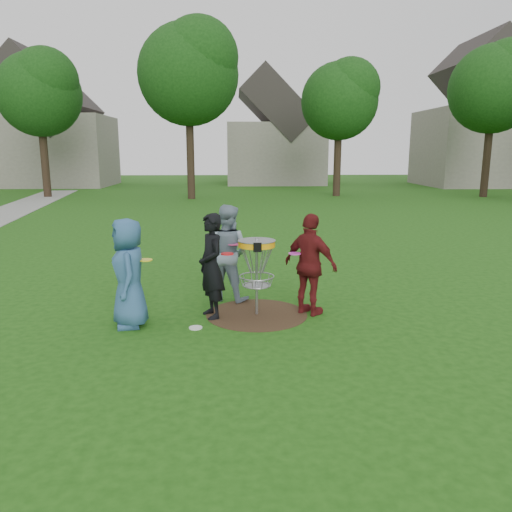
{
  "coord_description": "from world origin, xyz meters",
  "views": [
    {
      "loc": [
        -0.35,
        -8.45,
        2.87
      ],
      "look_at": [
        0.0,
        0.3,
        1.0
      ],
      "focal_mm": 35.0,
      "sensor_mm": 36.0,
      "label": 1
    }
  ],
  "objects_px": {
    "player_black": "(211,266)",
    "disc_golf_basket": "(257,259)",
    "player_maroon": "(311,265)",
    "player_blue": "(129,273)",
    "player_grey": "(227,253)"
  },
  "relations": [
    {
      "from": "player_grey",
      "to": "disc_golf_basket",
      "type": "distance_m",
      "value": 1.1
    },
    {
      "from": "disc_golf_basket",
      "to": "player_black",
      "type": "bearing_deg",
      "value": -173.51
    },
    {
      "from": "player_black",
      "to": "disc_golf_basket",
      "type": "distance_m",
      "value": 0.8
    },
    {
      "from": "disc_golf_basket",
      "to": "player_maroon",
      "type": "bearing_deg",
      "value": -0.55
    },
    {
      "from": "player_maroon",
      "to": "player_black",
      "type": "bearing_deg",
      "value": 45.6
    },
    {
      "from": "player_black",
      "to": "disc_golf_basket",
      "type": "height_order",
      "value": "player_black"
    },
    {
      "from": "player_black",
      "to": "disc_golf_basket",
      "type": "relative_size",
      "value": 1.32
    },
    {
      "from": "player_black",
      "to": "disc_golf_basket",
      "type": "xyz_separation_m",
      "value": [
        0.79,
        0.09,
        0.11
      ]
    },
    {
      "from": "player_grey",
      "to": "player_maroon",
      "type": "bearing_deg",
      "value": 171.13
    },
    {
      "from": "player_black",
      "to": "player_grey",
      "type": "distance_m",
      "value": 1.08
    },
    {
      "from": "player_maroon",
      "to": "disc_golf_basket",
      "type": "height_order",
      "value": "player_maroon"
    },
    {
      "from": "player_blue",
      "to": "player_black",
      "type": "xyz_separation_m",
      "value": [
        1.32,
        0.4,
        0.01
      ]
    },
    {
      "from": "player_blue",
      "to": "player_maroon",
      "type": "height_order",
      "value": "same"
    },
    {
      "from": "player_grey",
      "to": "player_maroon",
      "type": "xyz_separation_m",
      "value": [
        1.48,
        -0.97,
        -0.03
      ]
    },
    {
      "from": "player_blue",
      "to": "player_maroon",
      "type": "relative_size",
      "value": 1.0
    }
  ]
}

